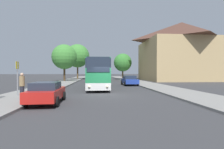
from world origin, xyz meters
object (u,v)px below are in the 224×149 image
Objects in this scene: tree_right_near at (123,63)px; bus_stop_sign at (17,74)px; bus_front at (98,73)px; parked_car_right_near at (129,80)px; tree_left_near at (64,57)px; bus_middle at (98,73)px; tree_left_far at (78,56)px; pedestrian_waiting_far at (22,85)px; parked_car_left_curb at (47,92)px.

bus_stop_sign is at bearing -112.88° from tree_right_near.
parked_car_right_near is at bearing 39.50° from bus_front.
bus_stop_sign is at bearing -130.42° from bus_front.
bus_front is 16.77m from tree_left_near.
tree_left_far reaches higher than bus_middle.
tree_left_near reaches higher than pedestrian_waiting_far.
tree_left_near reaches higher than bus_middle.
bus_middle is 5.80× the size of pedestrian_waiting_far.
tree_right_near is at bearing -7.74° from tree_left_far.
tree_right_near is (12.21, 33.00, 3.45)m from pedestrian_waiting_far.
pedestrian_waiting_far is at bearing 50.76° from parked_car_right_near.
bus_stop_sign is 22.75m from tree_left_near.
tree_left_far is (1.58, 10.49, 1.16)m from tree_left_near.
bus_middle is 7.96m from tree_left_near.
bus_front is 24.84m from tree_right_near.
bus_middle is 24.41m from bus_stop_sign.
parked_car_left_curb is 4.61m from bus_stop_sign.
bus_middle is at bearing 7.71° from tree_left_near.
tree_right_near is (1.92, 19.88, 3.75)m from parked_car_right_near.
tree_right_near is at bearing 67.12° from bus_stop_sign.
parked_car_right_near is at bearing 57.42° from pedestrian_waiting_far.
bus_front is 1.75× the size of tree_right_near.
parked_car_right_near is at bearing 59.17° from parked_car_left_curb.
bus_middle is at bearing 80.65° from parked_car_left_curb.
tree_right_near reaches higher than pedestrian_waiting_far.
bus_middle is 12.86m from parked_car_right_near.
tree_right_near is at bearing 49.29° from bus_middle.
tree_left_far is at bearing 118.90° from bus_middle.
bus_stop_sign is at bearing -107.17° from bus_middle.
tree_left_near is (-1.41, 24.14, 4.10)m from pedestrian_waiting_far.
bus_stop_sign is 2.09m from pedestrian_waiting_far.
tree_left_far is (0.17, 34.64, 5.26)m from pedestrian_waiting_far.
parked_car_right_near is 2.36× the size of pedestrian_waiting_far.
tree_right_near is (12.04, -1.64, -1.81)m from tree_left_far.
tree_left_far is (-5.34, 25.41, 4.48)m from bus_front.
parked_car_right_near is 1.55× the size of bus_stop_sign.
tree_left_far reaches higher than parked_car_right_near.
parked_car_right_near is (4.59, -11.98, -0.94)m from bus_middle.
bus_middle is at bearing 82.73° from pedestrian_waiting_far.
tree_left_far reaches higher than pedestrian_waiting_far.
pedestrian_waiting_far is 35.36m from tree_right_near.
bus_middle is 2.59× the size of parked_car_left_curb.
bus_middle reaches higher than bus_stop_sign.
parked_car_left_curb is 36.16m from tree_right_near.
tree_right_near is at bearing -96.67° from parked_car_right_near.
pedestrian_waiting_far is (1.03, -1.64, -0.79)m from bus_stop_sign.
tree_left_near is (-6.92, 14.91, 3.32)m from bus_front.
bus_front reaches higher than parked_car_left_curb.
parked_car_left_curb is 2.64m from pedestrian_waiting_far.
parked_car_right_near is 0.56× the size of tree_left_near.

